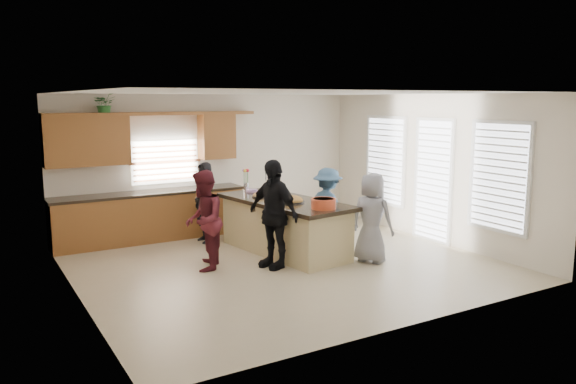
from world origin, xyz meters
TOP-DOWN VIEW (x-y plane):
  - floor at (0.00, 0.00)m, footprint 6.50×6.50m
  - room_shell at (0.00, 0.00)m, footprint 6.52×6.02m
  - back_cabinetry at (-1.47, 2.73)m, footprint 4.08×0.66m
  - right_wall_glazing at (3.22, -0.13)m, footprint 0.06×4.00m
  - island at (0.37, 0.63)m, footprint 1.51×2.83m
  - platter_front at (0.34, 0.35)m, footprint 0.46×0.46m
  - platter_mid at (0.43, 0.96)m, footprint 0.39×0.39m
  - platter_back at (0.15, 1.11)m, footprint 0.31×0.31m
  - salad_bowl at (0.50, -0.41)m, footprint 0.40×0.40m
  - clear_cup at (0.69, -0.28)m, footprint 0.08×0.08m
  - plate_stack at (0.27, 1.69)m, footprint 0.22×0.22m
  - flower_vase at (0.24, 1.87)m, footprint 0.14×0.14m
  - potted_plant at (-2.15, 2.82)m, footprint 0.41×0.36m
  - woman_left_back at (-0.58, 2.02)m, footprint 0.39×0.57m
  - woman_left_mid at (-1.25, 0.39)m, footprint 0.91×0.98m
  - woman_left_front at (-0.24, -0.06)m, footprint 0.69×1.11m
  - woman_right_back at (1.29, 0.62)m, footprint 0.82×1.07m
  - woman_right_front at (1.32, -0.63)m, footprint 0.74×0.87m

SIDE VIEW (x-z plane):
  - floor at x=0.00m, z-range 0.00..0.00m
  - island at x=0.37m, z-range -0.02..0.93m
  - woman_right_back at x=1.29m, z-range 0.00..1.46m
  - woman_right_front at x=1.32m, z-range 0.00..1.51m
  - woman_left_back at x=-0.58m, z-range 0.00..1.53m
  - woman_left_mid at x=-1.25m, z-range 0.00..1.60m
  - woman_left_front at x=-0.24m, z-range 0.00..1.76m
  - back_cabinetry at x=-1.47m, z-range -0.32..2.14m
  - plate_stack at x=0.27m, z-range 0.95..1.00m
  - platter_back at x=0.15m, z-range 0.91..1.04m
  - platter_mid at x=0.43m, z-range 0.90..1.06m
  - platter_front at x=0.34m, z-range 0.88..1.07m
  - clear_cup at x=0.69m, z-range 0.95..1.06m
  - salad_bowl at x=0.50m, z-range 0.96..1.13m
  - flower_vase at x=0.24m, z-range 0.97..1.40m
  - right_wall_glazing at x=3.22m, z-range 0.22..2.47m
  - room_shell at x=0.00m, z-range 0.50..3.31m
  - potted_plant at x=-2.15m, z-range 2.40..2.84m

